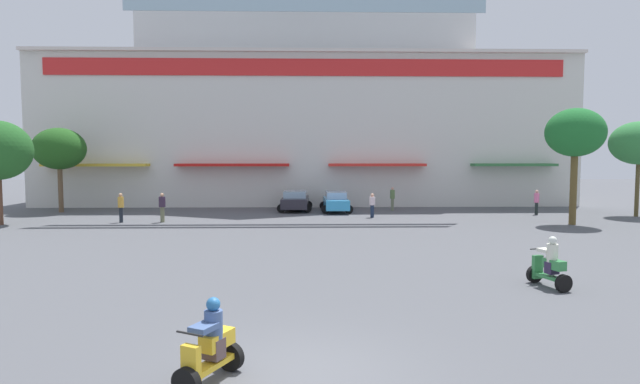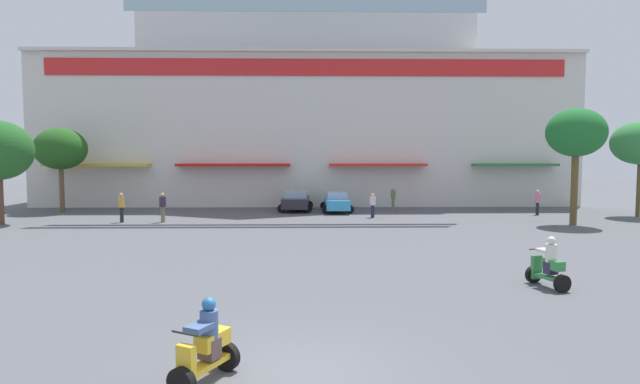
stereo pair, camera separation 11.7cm
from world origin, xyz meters
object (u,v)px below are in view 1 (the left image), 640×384
pedestrian_1 (121,206)px  plaza_tree_1 (575,134)px  pedestrian_2 (537,200)px  plaza_tree_3 (639,143)px  scooter_rider_3 (210,348)px  parked_car_1 (336,201)px  scooter_rider_4 (549,266)px  pedestrian_4 (392,197)px  pedestrian_3 (372,204)px  parked_car_0 (295,201)px  pedestrian_0 (162,206)px  plaza_tree_2 (59,149)px

pedestrian_1 → plaza_tree_1: bearing=-3.3°
pedestrian_2 → plaza_tree_3: bearing=-10.9°
scooter_rider_3 → pedestrian_2: 30.31m
pedestrian_2 → parked_car_1: bearing=170.8°
scooter_rider_4 → pedestrian_4: bearing=93.0°
pedestrian_2 → pedestrian_3: 11.38m
plaza_tree_1 → parked_car_0: plaza_tree_1 is taller
plaza_tree_1 → pedestrian_0: size_ratio=3.81×
pedestrian_3 → pedestrian_4: (1.97, 3.97, 0.11)m
parked_car_1 → pedestrian_2: (13.44, -2.17, 0.23)m
scooter_rider_3 → pedestrian_0: bearing=107.9°
parked_car_0 → scooter_rider_3: size_ratio=2.75×
plaza_tree_1 → scooter_rider_3: (-16.96, -20.05, -4.60)m
plaza_tree_1 → scooter_rider_4: 16.65m
pedestrian_3 → pedestrian_2: bearing=6.8°
pedestrian_1 → pedestrian_2: pedestrian_1 is taller
scooter_rider_4 → pedestrian_4: (-1.11, 21.42, 0.33)m
plaza_tree_2 → pedestrian_3: plaza_tree_2 is taller
pedestrian_4 → plaza_tree_3: bearing=-13.8°
parked_car_1 → pedestrian_0: 12.03m
scooter_rider_4 → scooter_rider_3: bearing=-145.2°
scooter_rider_3 → scooter_rider_4: scooter_rider_4 is taller
pedestrian_2 → parked_car_0: bearing=170.2°
parked_car_1 → plaza_tree_2: bearing=179.8°
pedestrian_1 → pedestrian_3: bearing=7.8°
plaza_tree_3 → pedestrian_0: plaza_tree_3 is taller
plaza_tree_3 → pedestrian_1: bearing=-176.0°
parked_car_0 → pedestrian_3: bearing=-39.7°
plaza_tree_2 → pedestrian_2: size_ratio=3.53×
pedestrian_1 → pedestrian_2: bearing=7.4°
pedestrian_3 → scooter_rider_4: bearing=-80.0°
pedestrian_2 → plaza_tree_1: bearing=-92.0°
plaza_tree_1 → pedestrian_3: (-11.13, 3.60, -4.35)m
pedestrian_1 → pedestrian_0: bearing=1.2°
plaza_tree_3 → pedestrian_3: (-17.37, -0.19, -3.90)m
parked_car_0 → pedestrian_0: size_ratio=2.35×
scooter_rider_4 → pedestrian_2: (8.21, 18.80, 0.31)m
plaza_tree_2 → parked_car_1: size_ratio=1.34×
parked_car_1 → scooter_rider_4: scooter_rider_4 is taller
plaza_tree_1 → pedestrian_1: bearing=176.7°
scooter_rider_3 → scooter_rider_4: (8.92, 6.20, 0.03)m
plaza_tree_2 → pedestrian_0: 10.90m
parked_car_1 → pedestrian_0: size_ratio=2.52×
scooter_rider_3 → pedestrian_3: 24.36m
pedestrian_1 → pedestrian_4: (17.20, 6.04, -0.02)m
pedestrian_4 → plaza_tree_1: bearing=-39.6°
pedestrian_0 → plaza_tree_1: bearing=-3.8°
parked_car_0 → parked_car_1: 2.97m
scooter_rider_3 → parked_car_0: bearing=88.4°
parked_car_1 → pedestrian_1: pedestrian_1 is taller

